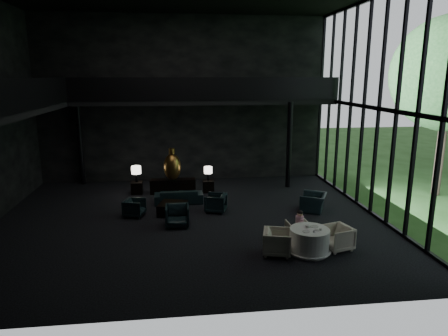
{
  "coord_description": "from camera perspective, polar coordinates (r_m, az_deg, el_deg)",
  "views": [
    {
      "loc": [
        -0.38,
        -13.85,
        5.18
      ],
      "look_at": [
        1.33,
        0.5,
        1.82
      ],
      "focal_mm": 32.0,
      "sensor_mm": 36.0,
      "label": 1
    }
  ],
  "objects": [
    {
      "name": "mezzanine_back",
      "position": [
        18.93,
        -2.62,
        9.51
      ],
      "size": [
        12.0,
        2.0,
        0.25
      ],
      "primitive_type": "cube",
      "color": "black",
      "rests_on": "wall_back"
    },
    {
      "name": "window_armchair",
      "position": [
        15.99,
        12.67,
        -4.43
      ],
      "size": [
        1.07,
        1.23,
        0.9
      ],
      "primitive_type": "imported",
      "rotation": [
        0.0,
        0.0,
        -2.04
      ],
      "color": "black",
      "rests_on": "floor"
    },
    {
      "name": "dining_chair_west",
      "position": [
        12.05,
        7.63,
        -10.2
      ],
      "size": [
        0.99,
        1.03,
        0.87
      ],
      "primitive_type": "imported",
      "rotation": [
        0.0,
        0.0,
        1.31
      ],
      "color": "#C2B798",
      "rests_on": "floor"
    },
    {
      "name": "plate_a",
      "position": [
        11.98,
        11.66,
        -8.86
      ],
      "size": [
        0.23,
        0.23,
        0.01
      ],
      "primitive_type": "cylinder",
      "rotation": [
        0.0,
        0.0,
        0.06
      ],
      "color": "white",
      "rests_on": "dining_table"
    },
    {
      "name": "lounge_armchair_east",
      "position": [
        15.52,
        -1.19,
        -4.87
      ],
      "size": [
        0.91,
        0.94,
        0.79
      ],
      "primitive_type": "imported",
      "rotation": [
        0.0,
        0.0,
        -1.87
      ],
      "color": "black",
      "rests_on": "floor"
    },
    {
      "name": "column_nw",
      "position": [
        20.33,
        -19.86,
        3.31
      ],
      "size": [
        0.24,
        0.24,
        4.0
      ],
      "primitive_type": "cylinder",
      "color": "black",
      "rests_on": "floor"
    },
    {
      "name": "side_table_left",
      "position": [
        18.32,
        -12.32,
        -2.76
      ],
      "size": [
        0.49,
        0.49,
        0.54
      ],
      "primitive_type": "cube",
      "color": "black",
      "rests_on": "floor"
    },
    {
      "name": "dining_chair_east",
      "position": [
        12.74,
        15.83,
        -9.34
      ],
      "size": [
        0.97,
        1.01,
        0.85
      ],
      "primitive_type": "imported",
      "rotation": [
        0.0,
        0.0,
        -1.29
      ],
      "color": "beige",
      "rests_on": "floor"
    },
    {
      "name": "railing_back",
      "position": [
        17.91,
        -2.4,
        11.23
      ],
      "size": [
        12.0,
        0.06,
        1.0
      ],
      "primitive_type": "cube",
      "color": "black",
      "rests_on": "mezzanine_back"
    },
    {
      "name": "saucer",
      "position": [
        12.14,
        13.21,
        -8.63
      ],
      "size": [
        0.17,
        0.17,
        0.01
      ],
      "primitive_type": "cylinder",
      "rotation": [
        0.0,
        0.0,
        -0.01
      ],
      "color": "white",
      "rests_on": "dining_table"
    },
    {
      "name": "console",
      "position": [
        18.11,
        -7.32,
        -2.58
      ],
      "size": [
        2.02,
        0.46,
        0.64
      ],
      "primitive_type": "cube",
      "color": "black",
      "rests_on": "floor"
    },
    {
      "name": "bronze_urn",
      "position": [
        17.75,
        -7.41,
        0.2
      ],
      "size": [
        0.77,
        0.77,
        1.43
      ],
      "color": "olive",
      "rests_on": "console"
    },
    {
      "name": "mezzanine_left",
      "position": [
        14.99,
        -29.01,
        6.96
      ],
      "size": [
        2.0,
        12.0,
        0.25
      ],
      "primitive_type": "cube",
      "color": "black",
      "rests_on": "wall_left"
    },
    {
      "name": "plate_b",
      "position": [
        12.39,
        12.8,
        -8.16
      ],
      "size": [
        0.28,
        0.28,
        0.02
      ],
      "primitive_type": "cylinder",
      "rotation": [
        0.0,
        0.0,
        -0.2
      ],
      "color": "white",
      "rests_on": "dining_table"
    },
    {
      "name": "dining_table",
      "position": [
        12.36,
        12.06,
        -10.33
      ],
      "size": [
        1.33,
        1.33,
        0.75
      ],
      "color": "white",
      "rests_on": "floor"
    },
    {
      "name": "dining_chair_north",
      "position": [
        13.16,
        10.51,
        -8.83
      ],
      "size": [
        0.64,
        0.6,
        0.63
      ],
      "primitive_type": "imported",
      "rotation": [
        0.0,
        0.0,
        3.19
      ],
      "color": "beige",
      "rests_on": "floor"
    },
    {
      "name": "lounge_armchair_west",
      "position": [
        15.42,
        -12.66,
        -5.53
      ],
      "size": [
        0.77,
        0.8,
        0.68
      ],
      "primitive_type": "imported",
      "rotation": [
        0.0,
        0.0,
        1.31
      ],
      "color": "black",
      "rests_on": "floor"
    },
    {
      "name": "sofa",
      "position": [
        16.67,
        -6.49,
        -3.75
      ],
      "size": [
        1.92,
        0.62,
        0.75
      ],
      "primitive_type": "imported",
      "rotation": [
        0.0,
        0.0,
        3.17
      ],
      "color": "black",
      "rests_on": "floor"
    },
    {
      "name": "wall_front",
      "position": [
        7.94,
        -3.98,
        4.53
      ],
      "size": [
        14.0,
        0.04,
        8.0
      ],
      "primitive_type": "cube",
      "color": "black",
      "rests_on": "ground"
    },
    {
      "name": "wall_back",
      "position": [
        19.88,
        -5.76,
        9.62
      ],
      "size": [
        14.0,
        0.04,
        8.0
      ],
      "primitive_type": "cube",
      "color": "black",
      "rests_on": "ground"
    },
    {
      "name": "coffee_cup",
      "position": [
        12.15,
        13.63,
        -8.47
      ],
      "size": [
        0.09,
        0.09,
        0.06
      ],
      "primitive_type": "cylinder",
      "rotation": [
        0.0,
        0.0,
        0.28
      ],
      "color": "white",
      "rests_on": "saucer"
    },
    {
      "name": "lounge_armchair_south",
      "position": [
        14.14,
        -6.71,
        -6.53
      ],
      "size": [
        0.88,
        0.83,
        0.9
      ],
      "primitive_type": "imported",
      "rotation": [
        0.0,
        0.0,
        -0.01
      ],
      "color": "black",
      "rests_on": "floor"
    },
    {
      "name": "child",
      "position": [
        12.99,
        10.76,
        -7.17
      ],
      "size": [
        0.26,
        0.26,
        0.57
      ],
      "rotation": [
        0.0,
        0.0,
        3.14
      ],
      "color": "pink",
      "rests_on": "dining_chair_north"
    },
    {
      "name": "table_lamp_left",
      "position": [
        18.15,
        -12.44,
        -0.36
      ],
      "size": [
        0.43,
        0.43,
        0.71
      ],
      "color": "black",
      "rests_on": "side_table_left"
    },
    {
      "name": "floor",
      "position": [
        14.79,
        -4.92,
        -7.46
      ],
      "size": [
        14.0,
        12.0,
        0.02
      ],
      "primitive_type": "cube",
      "color": "black",
      "rests_on": "ground"
    },
    {
      "name": "side_table_right",
      "position": [
        18.16,
        -2.26,
        -2.6
      ],
      "size": [
        0.49,
        0.49,
        0.54
      ],
      "primitive_type": "cube",
      "color": "black",
      "rests_on": "floor"
    },
    {
      "name": "curtain_wall",
      "position": [
        15.71,
        21.26,
        7.91
      ],
      "size": [
        0.2,
        12.0,
        8.0
      ],
      "primitive_type": null,
      "color": "black",
      "rests_on": "ground"
    },
    {
      "name": "cream_pot",
      "position": [
        11.95,
        12.72,
        -8.84
      ],
      "size": [
        0.07,
        0.07,
        0.06
      ],
      "primitive_type": "cylinder",
      "rotation": [
        0.0,
        0.0,
        0.36
      ],
      "color": "#99999E",
      "rests_on": "dining_table"
    },
    {
      "name": "railing_left",
      "position": [
        14.61,
        -25.59,
        9.56
      ],
      "size": [
        0.06,
        12.0,
        1.0
      ],
      "primitive_type": "cube",
      "color": "black",
      "rests_on": "mezzanine_left"
    },
    {
      "name": "coffee_table",
      "position": [
        15.42,
        -7.32,
        -5.78
      ],
      "size": [
        1.21,
        1.21,
        0.44
      ],
      "primitive_type": "cube",
      "rotation": [
        0.0,
        0.0,
        -0.25
      ],
      "color": "black",
      "rests_on": "floor"
    },
    {
      "name": "column_ne",
      "position": [
        18.85,
        9.28,
        3.21
      ],
      "size": [
        0.24,
        0.24,
        4.0
      ],
      "primitive_type": "cylinder",
      "color": "black",
      "rests_on": "floor"
    },
    {
      "name": "table_lamp_right",
      "position": [
        18.01,
        -2.28,
        -0.38
      ],
      "size": [
        0.37,
        0.37,
        0.62
      ],
      "color": "black",
      "rests_on": "side_table_right"
    },
    {
      "name": "cereal_bowl",
      "position": [
        12.3,
        11.9,
        -8.11
      ],
      "size": [
        0.15,
        0.15,
        0.08
      ],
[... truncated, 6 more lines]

